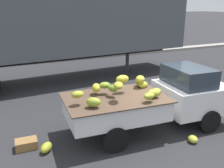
# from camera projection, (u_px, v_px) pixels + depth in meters

# --- Properties ---
(ground) EXTENTS (220.00, 220.00, 0.00)m
(ground) POSITION_uv_depth(u_px,v_px,m) (160.00, 127.00, 7.26)
(ground) COLOR #28282B
(curb_strip) EXTENTS (80.00, 0.80, 0.16)m
(curb_strip) POSITION_uv_depth(u_px,v_px,m) (66.00, 59.00, 16.14)
(curb_strip) COLOR gray
(curb_strip) RESTS_ON ground
(pickup_truck) EXTENTS (4.83, 2.08, 1.70)m
(pickup_truck) POSITION_uv_depth(u_px,v_px,m) (175.00, 96.00, 7.20)
(pickup_truck) COLOR white
(pickup_truck) RESTS_ON ground
(semi_trailer) EXTENTS (12.13, 3.26, 3.95)m
(semi_trailer) POSITION_uv_depth(u_px,v_px,m) (64.00, 25.00, 11.18)
(semi_trailer) COLOR #4C5156
(semi_trailer) RESTS_ON ground
(fallen_banana_bunch_near_tailgate) EXTENTS (0.42, 0.46, 0.22)m
(fallen_banana_bunch_near_tailgate) POSITION_uv_depth(u_px,v_px,m) (46.00, 147.00, 6.00)
(fallen_banana_bunch_near_tailgate) COLOR #A3A629
(fallen_banana_bunch_near_tailgate) RESTS_ON ground
(fallen_banana_bunch_by_wheel) EXTENTS (0.34, 0.36, 0.18)m
(fallen_banana_bunch_by_wheel) POSITION_uv_depth(u_px,v_px,m) (193.00, 139.00, 6.41)
(fallen_banana_bunch_by_wheel) COLOR #A8AF30
(fallen_banana_bunch_by_wheel) RESTS_ON ground
(produce_crate) EXTENTS (0.54, 0.39, 0.22)m
(produce_crate) POSITION_uv_depth(u_px,v_px,m) (26.00, 144.00, 6.15)
(produce_crate) COLOR olive
(produce_crate) RESTS_ON ground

